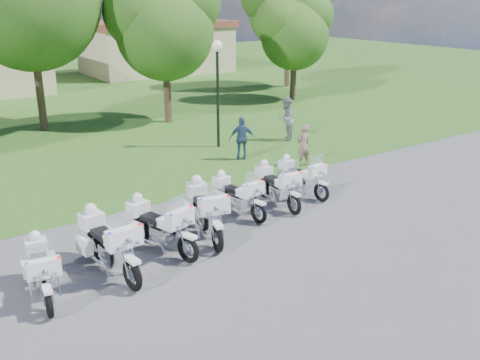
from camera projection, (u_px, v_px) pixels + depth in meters
ground at (271, 222)px, 15.13m from camera, size 100.00×100.00×0.00m
grass_lawn at (30, 89)px, 36.24m from camera, size 100.00×48.00×0.01m
motorcycle_0 at (41, 269)px, 11.24m from camera, size 0.91×2.20×1.48m
motorcycle_1 at (108, 242)px, 12.18m from camera, size 0.99×2.61×1.75m
motorcycle_2 at (159, 225)px, 13.23m from camera, size 1.22×2.38×1.64m
motorcycle_3 at (205, 209)px, 14.09m from camera, size 1.25×2.52×1.73m
motorcycle_4 at (237, 194)px, 15.47m from camera, size 0.91×2.17×1.46m
motorcycle_5 at (276, 185)px, 16.18m from camera, size 0.83×2.26×1.51m
motorcycle_6 at (301, 176)px, 17.06m from camera, size 0.83×2.14×1.44m
lamp_post at (217, 68)px, 21.50m from camera, size 0.44×0.44×4.37m
tree_2 at (163, 21)px, 25.40m from camera, size 5.53×4.72×7.37m
tree_3 at (294, 29)px, 31.47m from camera, size 4.73×4.03×6.30m
tree_4 at (288, 1)px, 35.61m from camera, size 6.44×5.50×8.59m
building_east at (156, 47)px, 43.74m from camera, size 11.44×7.28×4.10m
bystander_a at (303, 145)px, 19.81m from camera, size 0.59×0.40×1.58m
bystander_b at (286, 119)px, 23.28m from camera, size 1.16×1.14×1.89m
bystander_c at (242, 139)px, 20.57m from camera, size 1.06×0.82×1.67m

